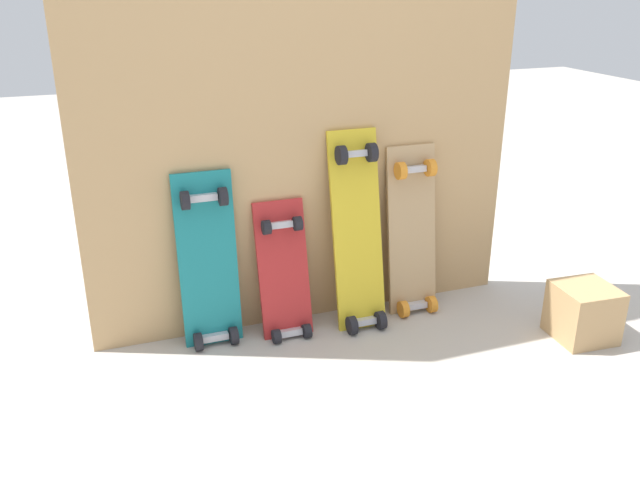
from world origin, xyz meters
TOP-DOWN VIEW (x-y plane):
  - ground_plane at (0.00, 0.00)m, footprint 12.00×12.00m
  - plywood_wall_panel at (0.00, 0.07)m, footprint 1.69×0.04m
  - skateboard_teal at (-0.41, -0.00)m, footprint 0.22×0.15m
  - skateboard_red at (-0.13, -0.03)m, footprint 0.20×0.19m
  - skateboard_yellow at (0.16, -0.05)m, footprint 0.20×0.23m
  - skateboard_natural at (0.42, -0.02)m, footprint 0.21×0.18m
  - wooden_crate at (0.92, -0.47)m, footprint 0.22×0.22m

SIDE VIEW (x-z plane):
  - ground_plane at x=0.00m, z-range 0.00..0.00m
  - wooden_crate at x=0.92m, z-range 0.00..0.21m
  - skateboard_red at x=-0.13m, z-range -0.07..0.51m
  - skateboard_teal at x=-0.41m, z-range -0.06..0.65m
  - skateboard_natural at x=0.42m, z-range -0.06..0.68m
  - skateboard_yellow at x=0.16m, z-range -0.06..0.76m
  - plywood_wall_panel at x=0.00m, z-range 0.00..1.77m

